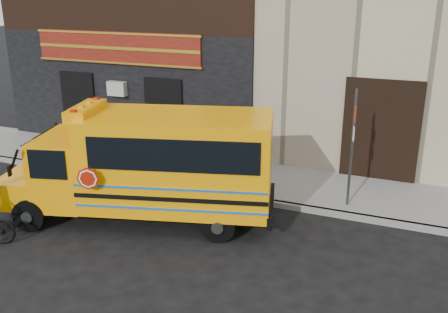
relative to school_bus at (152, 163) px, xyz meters
name	(u,v)px	position (x,y,z in m)	size (l,w,h in m)	color
ground	(174,236)	(0.91, -0.65, -1.51)	(120.00, 120.00, 0.00)	black
curb	(217,194)	(0.91, 1.95, -1.43)	(40.00, 0.20, 0.15)	gray
sidewalk	(237,177)	(0.91, 3.45, -1.43)	(40.00, 3.00, 0.15)	slate
school_bus	(152,163)	(0.00, 0.00, 0.00)	(7.22, 3.91, 2.92)	black
sign_pole	(352,146)	(4.44, 2.46, 0.28)	(0.10, 0.28, 3.25)	#3C433D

